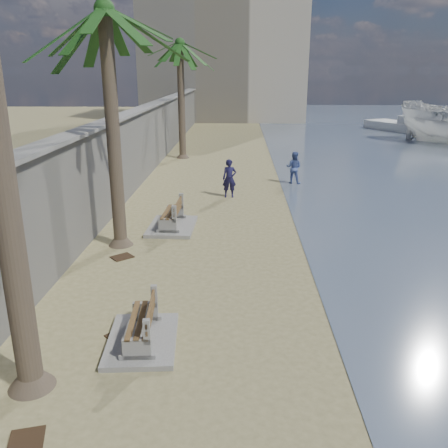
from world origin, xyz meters
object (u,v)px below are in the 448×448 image
object	(u,v)px
bench_near	(141,326)
yacht_far	(411,129)
person_b	(294,166)
palm_mid	(104,13)
bench_far	(172,217)
palm_back	(180,45)
person_a	(229,176)

from	to	relation	value
bench_near	yacht_far	distance (m)	40.20
bench_near	person_b	xyz separation A→B (m)	(4.73, 14.93, 0.51)
palm_mid	yacht_far	size ratio (longest dim) A/B	0.82
bench_near	bench_far	xyz separation A→B (m)	(-0.42, 7.57, 0.05)
palm_mid	palm_back	xyz separation A→B (m)	(0.15, 16.24, -0.05)
bench_near	bench_far	bearing A→B (deg)	93.17
palm_mid	palm_back	world-z (taller)	palm_mid
person_a	yacht_far	size ratio (longest dim) A/B	0.20
person_a	person_b	xyz separation A→B (m)	(3.17, 2.84, -0.08)
person_b	bench_near	bearing A→B (deg)	92.07
bench_far	person_b	distance (m)	8.99
bench_far	bench_near	bearing A→B (deg)	-86.83
person_a	yacht_far	bearing A→B (deg)	52.63
bench_near	yacht_far	xyz separation A→B (m)	(17.78, 36.05, -0.03)
bench_far	person_b	size ratio (longest dim) A/B	1.33
bench_far	palm_mid	size ratio (longest dim) A/B	0.30
palm_mid	person_a	xyz separation A→B (m)	(3.41, 6.30, -6.01)
person_a	yacht_far	world-z (taller)	person_a
bench_near	palm_back	size ratio (longest dim) A/B	0.27
person_a	palm_back	bearing A→B (deg)	104.89
bench_near	person_b	bearing A→B (deg)	72.43
bench_near	bench_far	distance (m)	7.58
bench_far	palm_mid	world-z (taller)	palm_mid
bench_far	person_b	bearing A→B (deg)	55.03
palm_back	palm_mid	bearing A→B (deg)	-90.52
bench_near	yacht_far	bearing A→B (deg)	63.74
palm_back	yacht_far	size ratio (longest dim) A/B	0.82
palm_mid	person_b	bearing A→B (deg)	54.27
bench_near	person_b	distance (m)	15.67
person_b	yacht_far	world-z (taller)	person_b
yacht_far	palm_mid	bearing A→B (deg)	118.99
bench_near	person_a	size ratio (longest dim) A/B	1.11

